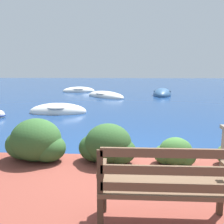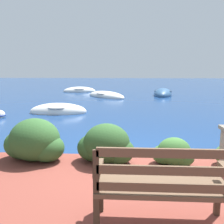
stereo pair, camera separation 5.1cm
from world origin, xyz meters
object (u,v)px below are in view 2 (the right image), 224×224
(park_bench, at_px, (162,184))
(rowboat_outer, at_px, (163,94))
(rowboat_nearest, at_px, (58,111))
(rowboat_distant, at_px, (79,91))
(mooring_buoy, at_px, (0,115))
(rowboat_far, at_px, (106,96))

(park_bench, relative_size, rowboat_outer, 0.49)
(rowboat_outer, bearing_deg, rowboat_nearest, 153.95)
(rowboat_nearest, height_order, rowboat_outer, rowboat_outer)
(rowboat_outer, xyz_separation_m, rowboat_distant, (-6.19, 2.19, -0.01))
(park_bench, height_order, rowboat_outer, park_bench)
(rowboat_outer, relative_size, mooring_buoy, 6.35)
(rowboat_outer, distance_m, mooring_buoy, 10.91)
(rowboat_nearest, relative_size, mooring_buoy, 5.35)
(park_bench, xyz_separation_m, rowboat_distant, (-4.07, 16.97, -0.64))
(rowboat_distant, bearing_deg, mooring_buoy, 73.82)
(park_bench, distance_m, rowboat_far, 13.76)
(rowboat_far, distance_m, rowboat_outer, 3.98)
(rowboat_distant, height_order, mooring_buoy, rowboat_distant)
(rowboat_nearest, xyz_separation_m, rowboat_distant, (-0.83, 9.20, -0.00))
(rowboat_far, xyz_separation_m, mooring_buoy, (-3.57, -6.89, 0.02))
(rowboat_far, bearing_deg, rowboat_distant, 169.94)
(rowboat_nearest, xyz_separation_m, rowboat_outer, (5.36, 7.01, 0.01))
(rowboat_far, relative_size, rowboat_distant, 1.16)
(park_bench, relative_size, rowboat_far, 0.46)
(rowboat_nearest, bearing_deg, mooring_buoy, 22.59)
(rowboat_far, height_order, rowboat_outer, rowboat_outer)
(park_bench, bearing_deg, rowboat_outer, 89.18)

